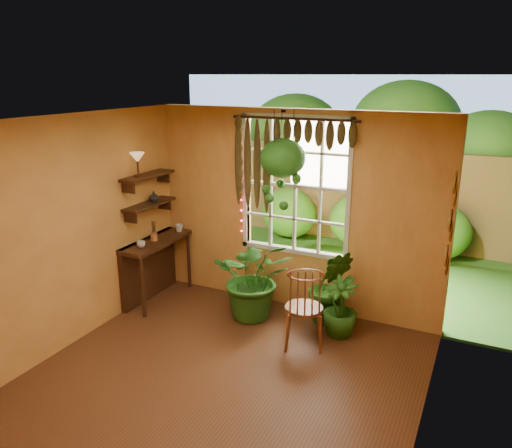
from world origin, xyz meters
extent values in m
plane|color=#562B18|center=(0.00, 0.00, 0.00)|extent=(4.50, 4.50, 0.00)
plane|color=white|center=(0.00, 0.00, 2.70)|extent=(4.50, 4.50, 0.00)
plane|color=#DE9E4B|center=(0.00, 2.25, 1.35)|extent=(4.00, 0.00, 4.00)
plane|color=#DE9E4B|center=(-2.00, 0.00, 1.35)|extent=(0.00, 4.50, 4.50)
plane|color=#DE9E4B|center=(2.00, 0.00, 1.35)|extent=(0.00, 4.50, 4.50)
cube|color=silver|center=(0.00, 2.28, 1.70)|extent=(1.52, 0.10, 1.86)
cube|color=white|center=(0.00, 2.31, 1.70)|extent=(1.38, 0.01, 1.78)
cylinder|color=#3A1C10|center=(0.00, 2.17, 2.58)|extent=(1.70, 0.04, 0.04)
cube|color=#3A1C10|center=(-1.80, 1.60, 0.87)|extent=(0.40, 1.20, 0.06)
cube|color=#3A1C10|center=(-1.96, 1.60, 0.45)|extent=(0.08, 1.18, 0.90)
cylinder|color=#3A1C10|center=(-1.64, 1.05, 0.43)|extent=(0.05, 0.05, 0.86)
cylinder|color=#3A1C10|center=(-1.64, 2.15, 0.43)|extent=(0.05, 0.05, 0.86)
cube|color=#3A1C10|center=(-1.88, 1.60, 1.40)|extent=(0.25, 0.90, 0.04)
cube|color=#3A1C10|center=(-1.88, 1.60, 1.80)|extent=(0.25, 0.90, 0.04)
cube|color=#325F1B|center=(0.00, 7.25, -0.02)|extent=(14.00, 10.00, 0.04)
cube|color=olive|center=(0.00, 5.45, 0.90)|extent=(12.00, 0.10, 1.80)
plane|color=#86A7E0|center=(0.00, 9.05, 1.55)|extent=(12.00, 0.00, 12.00)
cylinder|color=brown|center=(0.52, 1.31, 0.47)|extent=(0.59, 0.59, 0.04)
torus|color=brown|center=(0.59, 1.13, 0.99)|extent=(0.41, 0.19, 0.43)
imported|color=#1E4E14|center=(-0.32, 1.70, 0.57)|extent=(1.27, 1.19, 1.13)
imported|color=#1E4E14|center=(0.62, 1.98, 0.51)|extent=(0.69, 0.63, 1.02)
imported|color=#1E4E14|center=(0.84, 1.72, 0.38)|extent=(0.56, 0.56, 0.76)
ellipsoid|color=black|center=(-0.08, 2.02, 2.02)|extent=(0.34, 0.34, 0.21)
ellipsoid|color=#1E4E14|center=(-0.08, 2.02, 2.10)|extent=(0.58, 0.58, 0.49)
imported|color=silver|center=(-1.78, 1.25, 0.94)|extent=(0.11, 0.11, 0.09)
imported|color=beige|center=(-1.72, 2.05, 0.95)|extent=(0.13, 0.13, 0.11)
cylinder|color=#97552C|center=(-1.80, 1.56, 0.96)|extent=(0.10, 0.10, 0.12)
imported|color=#B2AD99|center=(-1.87, 1.70, 1.49)|extent=(0.17, 0.17, 0.14)
cylinder|color=#543218|center=(-1.86, 1.39, 1.83)|extent=(0.11, 0.11, 0.03)
cylinder|color=#543218|center=(-1.86, 1.39, 1.94)|extent=(0.03, 0.03, 0.19)
cone|color=slate|center=(-1.86, 1.39, 2.08)|extent=(0.19, 0.19, 0.13)
camera|label=1|loc=(2.32, -3.74, 3.11)|focal=35.00mm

